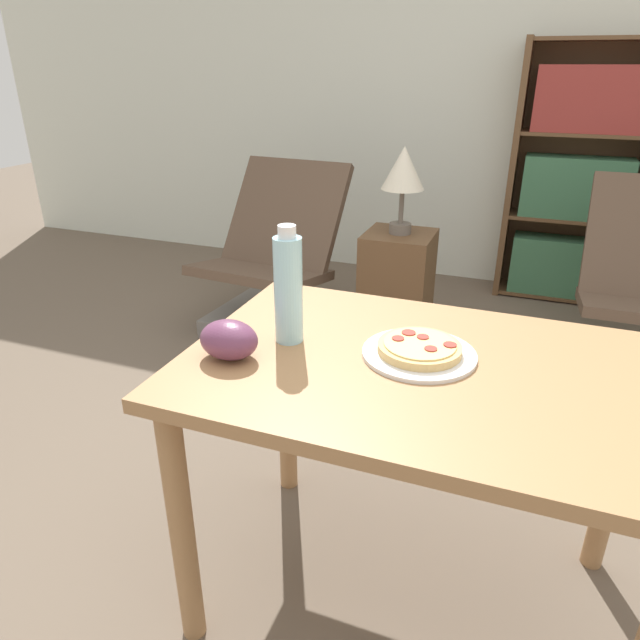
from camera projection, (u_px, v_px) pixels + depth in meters
name	position (u px, v px, depth m)	size (l,w,h in m)	color
ground_plane	(414.00, 563.00, 1.71)	(14.00, 14.00, 0.00)	brown
wall_back	(523.00, 76.00, 3.41)	(8.00, 0.05, 2.60)	silver
dining_table	(422.00, 407.00, 1.35)	(1.11, 0.74, 0.74)	#A37549
pizza_on_plate	(419.00, 350.00, 1.34)	(0.27, 0.27, 0.04)	white
grape_bunch	(229.00, 340.00, 1.32)	(0.14, 0.11, 0.09)	#6B3856
drink_bottle	(288.00, 288.00, 1.37)	(0.07, 0.07, 0.29)	#A3DBEA
lounge_chair_near	(272.00, 278.00, 3.15)	(0.69, 0.81, 0.88)	slate
bookshelf	(576.00, 184.00, 3.38)	(0.76, 0.28, 1.51)	brown
side_table	(397.00, 288.00, 2.98)	(0.34, 0.34, 0.59)	brown
table_lamp	(403.00, 172.00, 2.73)	(0.21, 0.21, 0.42)	#665B51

